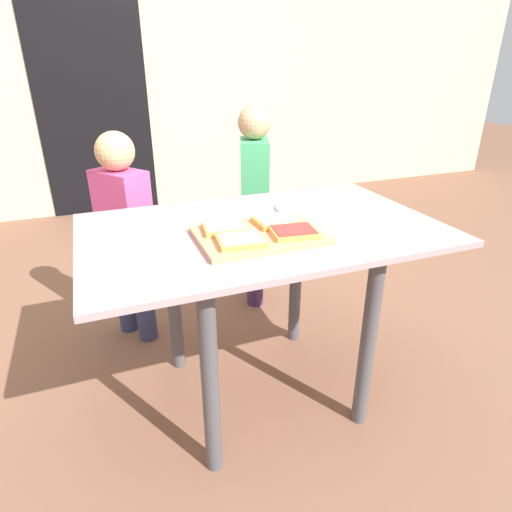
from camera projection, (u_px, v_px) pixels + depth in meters
The scene contains 12 objects.
ground_plane at pixel (261, 389), 1.80m from camera, with size 16.00×16.00×0.00m, color brown.
house_wall_back at pixel (136, 30), 3.57m from camera, with size 8.00×0.20×2.99m, color beige.
house_door at pixel (92, 95), 3.54m from camera, with size 0.90×0.02×2.00m, color black.
dining_table at pixel (262, 258), 1.55m from camera, with size 1.24×0.76×0.73m.
cutting_board at pixel (260, 236), 1.40m from camera, with size 0.41×0.28×0.02m, color tan.
pizza_slice_far_right at pixel (276, 221), 1.47m from camera, with size 0.15×0.12×0.02m.
pizza_slice_near_right at pixel (294, 232), 1.37m from camera, with size 0.16×0.13×0.02m.
pizza_slice_far_left at pixel (225, 228), 1.41m from camera, with size 0.16×0.13×0.02m.
pizza_slice_near_left at pixel (241, 240), 1.31m from camera, with size 0.15×0.13×0.02m.
plate_white_right at pixel (305, 208), 1.67m from camera, with size 0.23×0.23×0.01m, color white.
child_left at pixel (125, 228), 1.94m from camera, with size 0.25×0.28×0.99m.
child_right at pixel (254, 196), 2.25m from camera, with size 0.21×0.27×1.06m.
Camera 1 is at (-0.53, -1.30, 1.26)m, focal length 30.06 mm.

